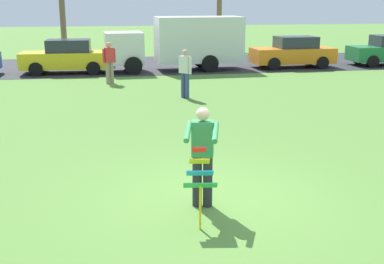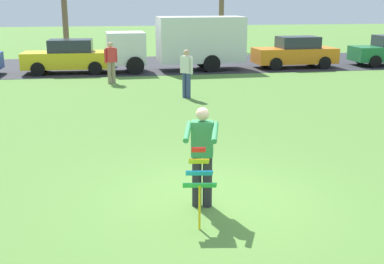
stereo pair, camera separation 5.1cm
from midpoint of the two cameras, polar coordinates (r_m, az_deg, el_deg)
The scene contains 9 objects.
ground_plane at distance 8.85m, azimuth 2.29°, elevation -7.74°, with size 120.00×120.00×0.00m, color #568438.
road_strip at distance 27.01m, azimuth -6.36°, elevation 7.70°, with size 120.00×8.00×0.01m, color #2D2D33.
person_kite_flyer at distance 8.21m, azimuth 1.05°, elevation -2.50°, with size 0.67×0.74×1.73m.
kite_held at distance 7.59m, azimuth 0.72°, elevation -5.11°, with size 0.53×0.68×1.19m.
parked_car_yellow at distance 24.53m, azimuth -14.34°, elevation 8.40°, with size 4.26×1.96×1.60m.
parked_truck_white_box at distance 24.71m, azimuth -1.20°, elevation 10.39°, with size 6.76×2.26×2.62m.
parked_car_orange at distance 26.31m, azimuth 11.57°, elevation 8.98°, with size 4.23×1.90×1.60m.
person_walker_near at distance 17.66m, azimuth -0.89°, elevation 6.95°, with size 0.40×0.46×1.73m.
person_walker_far at distance 21.05m, azimuth -9.61°, elevation 8.06°, with size 0.54×0.33×1.73m.
Camera 1 is at (-1.81, -7.95, 3.43)m, focal length 46.12 mm.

